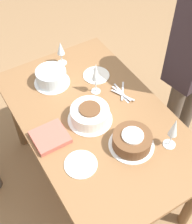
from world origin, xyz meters
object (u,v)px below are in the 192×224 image
wine_glass_extra (174,129)px  cake_back_decorated (51,77)px  wine_glass_far (61,50)px  cake_center_white (90,114)px  wine_glass_near (96,73)px  cake_front_chocolate (132,141)px

wine_glass_extra → cake_back_decorated: bearing=23.3°
wine_glass_far → wine_glass_extra: wine_glass_extra is taller
cake_back_decorated → cake_center_white: bearing=-172.3°
wine_glass_near → wine_glass_extra: size_ratio=1.06×
cake_back_decorated → wine_glass_far: bearing=-46.0°
wine_glass_near → cake_back_decorated: bearing=42.9°
wine_glass_near → wine_glass_extra: 0.59m
wine_glass_extra → cake_front_chocolate: bearing=59.9°
wine_glass_far → wine_glass_extra: 0.96m
cake_front_chocolate → wine_glass_extra: 0.24m
cake_center_white → wine_glass_extra: 0.50m
cake_center_white → cake_back_decorated: bearing=7.7°
cake_front_chocolate → wine_glass_near: wine_glass_near is taller
cake_center_white → cake_front_chocolate: (-0.28, -0.10, -0.00)m
cake_front_chocolate → wine_glass_far: bearing=0.7°
cake_back_decorated → wine_glass_far: (0.14, -0.15, 0.07)m
cake_front_chocolate → cake_back_decorated: bearing=13.0°
cake_center_white → cake_back_decorated: (0.41, 0.06, 0.00)m
wine_glass_extra → wine_glass_near: bearing=13.4°
cake_center_white → wine_glass_extra: (-0.39, -0.29, 0.10)m
cake_center_white → wine_glass_extra: size_ratio=1.23×
wine_glass_near → cake_front_chocolate: bearing=174.1°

